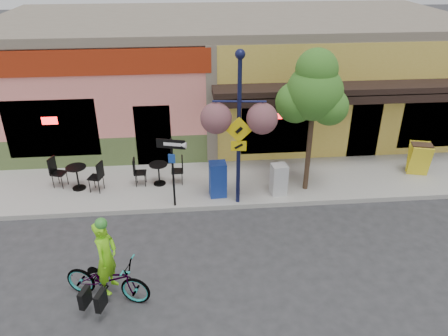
{
  "coord_description": "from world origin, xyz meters",
  "views": [
    {
      "loc": [
        -1.84,
        -10.37,
        7.1
      ],
      "look_at": [
        -0.86,
        0.5,
        1.4
      ],
      "focal_mm": 35.0,
      "sensor_mm": 36.0,
      "label": 1
    }
  ],
  "objects_px": {
    "one_way_sign": "(173,173)",
    "newspaper_box_grey": "(279,179)",
    "newspaper_box_blue": "(218,179)",
    "building": "(229,72)",
    "street_tree": "(311,123)",
    "bicycle": "(107,279)",
    "cyclist_rider": "(108,266)",
    "lamp_post": "(239,132)"
  },
  "relations": [
    {
      "from": "building",
      "to": "bicycle",
      "type": "bearing_deg",
      "value": -109.85
    },
    {
      "from": "one_way_sign",
      "to": "newspaper_box_grey",
      "type": "height_order",
      "value": "one_way_sign"
    },
    {
      "from": "newspaper_box_grey",
      "to": "street_tree",
      "type": "height_order",
      "value": "street_tree"
    },
    {
      "from": "bicycle",
      "to": "lamp_post",
      "type": "distance_m",
      "value": 5.18
    },
    {
      "from": "newspaper_box_grey",
      "to": "street_tree",
      "type": "distance_m",
      "value": 1.97
    },
    {
      "from": "building",
      "to": "one_way_sign",
      "type": "xyz_separation_m",
      "value": [
        -2.3,
        -6.85,
        -1.03
      ]
    },
    {
      "from": "building",
      "to": "bicycle",
      "type": "height_order",
      "value": "building"
    },
    {
      "from": "building",
      "to": "street_tree",
      "type": "xyz_separation_m",
      "value": [
        1.79,
        -6.22,
        0.12
      ]
    },
    {
      "from": "street_tree",
      "to": "one_way_sign",
      "type": "bearing_deg",
      "value": -171.2
    },
    {
      "from": "cyclist_rider",
      "to": "lamp_post",
      "type": "xyz_separation_m",
      "value": [
        3.25,
        3.52,
        1.55
      ]
    },
    {
      "from": "lamp_post",
      "to": "newspaper_box_grey",
      "type": "xyz_separation_m",
      "value": [
        1.29,
        0.35,
        -1.78
      ]
    },
    {
      "from": "cyclist_rider",
      "to": "newspaper_box_grey",
      "type": "height_order",
      "value": "cyclist_rider"
    },
    {
      "from": "building",
      "to": "one_way_sign",
      "type": "relative_size",
      "value": 8.49
    },
    {
      "from": "bicycle",
      "to": "newspaper_box_blue",
      "type": "height_order",
      "value": "newspaper_box_blue"
    },
    {
      "from": "building",
      "to": "newspaper_box_grey",
      "type": "distance_m",
      "value": 6.71
    },
    {
      "from": "building",
      "to": "cyclist_rider",
      "type": "xyz_separation_m",
      "value": [
        -3.68,
        -10.33,
        -1.38
      ]
    },
    {
      "from": "lamp_post",
      "to": "one_way_sign",
      "type": "distance_m",
      "value": 2.22
    },
    {
      "from": "cyclist_rider",
      "to": "lamp_post",
      "type": "distance_m",
      "value": 5.03
    },
    {
      "from": "cyclist_rider",
      "to": "newspaper_box_grey",
      "type": "relative_size",
      "value": 1.77
    },
    {
      "from": "bicycle",
      "to": "cyclist_rider",
      "type": "relative_size",
      "value": 1.14
    },
    {
      "from": "bicycle",
      "to": "street_tree",
      "type": "xyz_separation_m",
      "value": [
        5.52,
        4.11,
        1.85
      ]
    },
    {
      "from": "bicycle",
      "to": "street_tree",
      "type": "relative_size",
      "value": 0.45
    },
    {
      "from": "one_way_sign",
      "to": "newspaper_box_blue",
      "type": "relative_size",
      "value": 1.94
    },
    {
      "from": "newspaper_box_grey",
      "to": "building",
      "type": "bearing_deg",
      "value": 90.44
    },
    {
      "from": "bicycle",
      "to": "newspaper_box_grey",
      "type": "height_order",
      "value": "newspaper_box_grey"
    },
    {
      "from": "street_tree",
      "to": "bicycle",
      "type": "bearing_deg",
      "value": -143.32
    },
    {
      "from": "newspaper_box_blue",
      "to": "newspaper_box_grey",
      "type": "relative_size",
      "value": 1.12
    },
    {
      "from": "building",
      "to": "street_tree",
      "type": "distance_m",
      "value": 6.47
    },
    {
      "from": "bicycle",
      "to": "newspaper_box_grey",
      "type": "relative_size",
      "value": 2.01
    },
    {
      "from": "bicycle",
      "to": "cyclist_rider",
      "type": "bearing_deg",
      "value": -71.86
    },
    {
      "from": "bicycle",
      "to": "building",
      "type": "bearing_deg",
      "value": -1.71
    },
    {
      "from": "building",
      "to": "bicycle",
      "type": "xyz_separation_m",
      "value": [
        -3.73,
        -10.33,
        -1.73
      ]
    },
    {
      "from": "newspaper_box_grey",
      "to": "lamp_post",
      "type": "bearing_deg",
      "value": -171.93
    },
    {
      "from": "cyclist_rider",
      "to": "building",
      "type": "bearing_deg",
      "value": -1.47
    },
    {
      "from": "cyclist_rider",
      "to": "newspaper_box_blue",
      "type": "bearing_deg",
      "value": -16.18
    },
    {
      "from": "one_way_sign",
      "to": "newspaper_box_grey",
      "type": "xyz_separation_m",
      "value": [
        3.17,
        0.4,
        -0.58
      ]
    },
    {
      "from": "lamp_post",
      "to": "street_tree",
      "type": "xyz_separation_m",
      "value": [
        2.22,
        0.59,
        -0.05
      ]
    },
    {
      "from": "lamp_post",
      "to": "newspaper_box_blue",
      "type": "relative_size",
      "value": 4.1
    },
    {
      "from": "building",
      "to": "newspaper_box_grey",
      "type": "bearing_deg",
      "value": -82.34
    },
    {
      "from": "one_way_sign",
      "to": "newspaper_box_blue",
      "type": "height_order",
      "value": "one_way_sign"
    },
    {
      "from": "building",
      "to": "newspaper_box_blue",
      "type": "height_order",
      "value": "building"
    },
    {
      "from": "lamp_post",
      "to": "newspaper_box_grey",
      "type": "bearing_deg",
      "value": 21.46
    }
  ]
}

